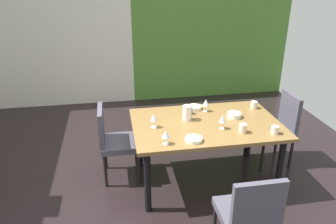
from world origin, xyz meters
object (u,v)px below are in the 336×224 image
(chair_head_near, at_px, (249,214))
(serving_bowl_front, at_px, (234,115))
(cup_right, at_px, (243,128))
(serving_bowl_center, at_px, (194,139))
(chair_left_far, at_px, (113,139))
(wine_glass_left, at_px, (206,103))
(serving_bowl_corner, at_px, (195,107))
(cup_near_window, at_px, (189,111))
(wine_glass_east, at_px, (222,119))
(chair_right_far, at_px, (279,125))
(pitcher_west, at_px, (187,113))
(wine_glass_south, at_px, (166,134))
(dining_table, at_px, (206,129))
(wine_glass_near_shelf, at_px, (154,118))
(cup_north, at_px, (275,130))
(cup_rear, at_px, (254,105))

(chair_head_near, xyz_separation_m, serving_bowl_front, (0.33, 1.29, 0.27))
(cup_right, bearing_deg, serving_bowl_center, -170.45)
(chair_left_far, height_order, serving_bowl_front, chair_left_far)
(wine_glass_left, distance_m, serving_bowl_center, 0.76)
(serving_bowl_corner, distance_m, cup_near_window, 0.16)
(cup_near_window, bearing_deg, wine_glass_east, -60.35)
(chair_right_far, relative_size, wine_glass_left, 5.97)
(chair_right_far, relative_size, chair_head_near, 1.02)
(cup_near_window, relative_size, pitcher_west, 0.41)
(wine_glass_south, bearing_deg, dining_table, 37.28)
(serving_bowl_corner, distance_m, cup_right, 0.77)
(serving_bowl_corner, bearing_deg, serving_bowl_front, -38.86)
(dining_table, xyz_separation_m, wine_glass_east, (0.12, -0.17, 0.20))
(wine_glass_south, height_order, cup_near_window, wine_glass_south)
(wine_glass_left, relative_size, serving_bowl_corner, 0.90)
(cup_near_window, distance_m, pitcher_west, 0.18)
(wine_glass_south, distance_m, cup_near_window, 0.77)
(dining_table, height_order, wine_glass_east, wine_glass_east)
(wine_glass_south, bearing_deg, serving_bowl_center, 2.77)
(chair_left_far, bearing_deg, wine_glass_south, 37.75)
(cup_near_window, bearing_deg, serving_bowl_corner, 53.86)
(chair_head_near, distance_m, wine_glass_near_shelf, 1.39)
(chair_right_far, bearing_deg, serving_bowl_corner, 82.38)
(wine_glass_east, height_order, wine_glass_near_shelf, wine_glass_near_shelf)
(cup_near_window, bearing_deg, cup_north, -40.61)
(chair_right_far, xyz_separation_m, cup_near_window, (-1.15, 0.01, 0.27))
(serving_bowl_front, height_order, cup_rear, cup_rear)
(wine_glass_left, distance_m, pitcher_west, 0.33)
(chair_head_near, height_order, wine_glass_near_shelf, wine_glass_near_shelf)
(chair_left_far, xyz_separation_m, cup_north, (1.64, -0.63, 0.28))
(dining_table, relative_size, serving_bowl_corner, 9.54)
(wine_glass_south, xyz_separation_m, serving_bowl_front, (0.87, 0.48, -0.08))
(wine_glass_left, xyz_separation_m, cup_near_window, (-0.20, -0.04, -0.07))
(wine_glass_south, xyz_separation_m, cup_right, (0.82, 0.11, -0.06))
(wine_glass_east, relative_size, wine_glass_left, 1.01)
(cup_right, bearing_deg, chair_head_near, -107.05)
(serving_bowl_corner, bearing_deg, wine_glass_left, -40.13)
(serving_bowl_corner, bearing_deg, chair_right_far, -7.62)
(chair_right_far, height_order, cup_right, chair_right_far)
(wine_glass_left, bearing_deg, wine_glass_south, -130.50)
(chair_left_far, height_order, chair_head_near, chair_head_near)
(chair_head_near, bearing_deg, serving_bowl_front, 75.69)
(wine_glass_left, relative_size, serving_bowl_center, 0.89)
(cup_rear, height_order, cup_right, cup_right)
(wine_glass_south, bearing_deg, wine_glass_east, 19.29)
(cup_right, bearing_deg, chair_right_far, 37.16)
(pitcher_west, bearing_deg, wine_glass_left, 35.92)
(chair_left_far, xyz_separation_m, cup_rear, (1.71, 0.04, 0.29))
(cup_right, bearing_deg, wine_glass_south, -172.74)
(dining_table, distance_m, serving_bowl_corner, 0.41)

